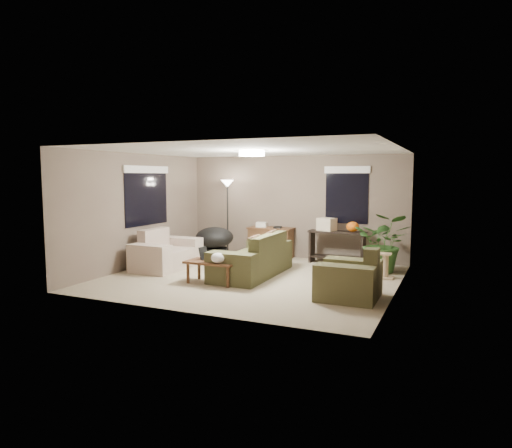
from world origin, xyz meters
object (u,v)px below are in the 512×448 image
at_px(desk, 271,242).
at_px(cat_scratching_post, 385,267).
at_px(loveseat, 166,254).
at_px(floor_lamp, 227,193).
at_px(houseplant, 384,249).
at_px(console_table, 337,245).
at_px(main_sofa, 254,261).
at_px(coffee_table, 213,264).
at_px(armchair, 350,280).
at_px(papasan_chair, 215,241).

distance_m(desk, cat_scratching_post, 3.16).
height_order(loveseat, desk, loveseat).
height_order(floor_lamp, houseplant, floor_lamp).
relative_size(loveseat, console_table, 1.23).
relative_size(main_sofa, floor_lamp, 1.15).
xyz_separation_m(main_sofa, floor_lamp, (-1.52, 1.77, 1.30)).
height_order(coffee_table, houseplant, houseplant).
bearing_deg(desk, loveseat, -127.92).
height_order(floor_lamp, cat_scratching_post, floor_lamp).
bearing_deg(floor_lamp, console_table, 3.01).
relative_size(loveseat, cat_scratching_post, 3.20).
height_order(main_sofa, console_table, main_sofa).
bearing_deg(floor_lamp, houseplant, -6.21).
bearing_deg(armchair, floor_lamp, 143.34).
height_order(armchair, floor_lamp, floor_lamp).
bearing_deg(papasan_chair, armchair, -29.66).
height_order(loveseat, floor_lamp, floor_lamp).
height_order(desk, floor_lamp, floor_lamp).
bearing_deg(armchair, console_table, 107.80).
relative_size(loveseat, desk, 1.45).
bearing_deg(armchair, main_sofa, 155.96).
distance_m(main_sofa, cat_scratching_post, 2.60).
distance_m(coffee_table, console_table, 3.30).
relative_size(coffee_table, desk, 0.91).
bearing_deg(cat_scratching_post, floor_lamp, 166.22).
distance_m(houseplant, cat_scratching_post, 0.63).
relative_size(coffee_table, papasan_chair, 0.97).
bearing_deg(desk, floor_lamp, -168.48).
relative_size(main_sofa, cat_scratching_post, 4.40).
xyz_separation_m(main_sofa, papasan_chair, (-1.55, 1.15, 0.17)).
relative_size(coffee_table, console_table, 0.77).
height_order(houseplant, cat_scratching_post, houseplant).
bearing_deg(floor_lamp, main_sofa, -49.41).
distance_m(floor_lamp, houseplant, 4.05).
distance_m(loveseat, houseplant, 4.67).
distance_m(loveseat, papasan_chair, 1.37).
height_order(main_sofa, cat_scratching_post, main_sofa).
xyz_separation_m(coffee_table, cat_scratching_post, (2.90, 1.73, -0.14)).
bearing_deg(cat_scratching_post, console_table, 137.90).
height_order(main_sofa, papasan_chair, main_sofa).
xyz_separation_m(desk, houseplant, (2.79, -0.64, 0.11)).
xyz_separation_m(loveseat, floor_lamp, (0.55, 1.88, 1.30)).
distance_m(main_sofa, coffee_table, 1.03).
relative_size(main_sofa, houseplant, 1.76).
bearing_deg(coffee_table, houseplant, 39.39).
bearing_deg(armchair, houseplant, 85.05).
height_order(armchair, coffee_table, armchair).
height_order(main_sofa, floor_lamp, floor_lamp).
xyz_separation_m(armchair, console_table, (-0.92, 2.88, 0.14)).
distance_m(main_sofa, papasan_chair, 1.93).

